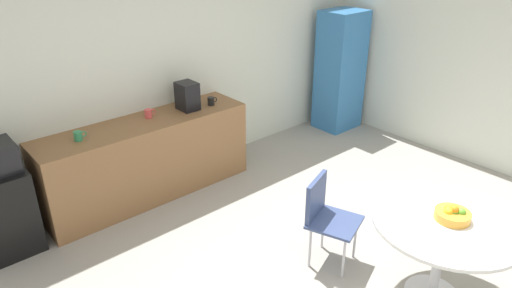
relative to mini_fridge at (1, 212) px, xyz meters
name	(u,v)px	position (x,y,z in m)	size (l,w,h in m)	color
wall_back	(172,68)	(2.14, 0.35, 0.89)	(6.00, 0.10, 2.60)	silver
counter_block	(148,159)	(1.53, 0.00, 0.04)	(2.36, 0.60, 0.90)	brown
mini_fridge	(1,212)	(0.00, 0.00, 0.00)	(0.54, 0.54, 0.82)	black
locker_cabinet	(340,71)	(4.69, -0.10, 0.46)	(0.60, 0.50, 1.75)	#3372B2
round_table	(444,235)	(2.49, -2.99, 0.21)	(1.14, 1.14, 0.75)	silver
chair_navy	(325,211)	(2.15, -2.07, 0.11)	(0.54, 0.54, 0.83)	silver
fruit_bowl	(453,214)	(2.54, -3.01, 0.39)	(0.27, 0.27, 0.13)	gold
mug_white	(78,136)	(0.82, -0.01, 0.54)	(0.13, 0.08, 0.09)	#338C59
mug_green	(211,101)	(2.38, -0.06, 0.54)	(0.13, 0.08, 0.09)	black
mug_red	(149,113)	(1.64, 0.07, 0.54)	(0.13, 0.08, 0.09)	#D84C4C
coffee_maker	(187,96)	(2.10, 0.00, 0.65)	(0.20, 0.24, 0.32)	black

